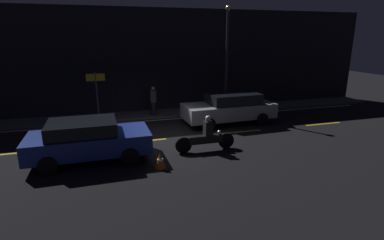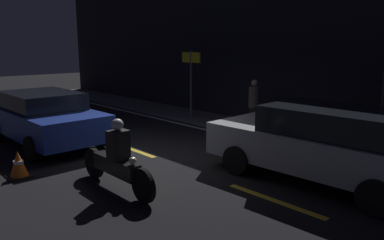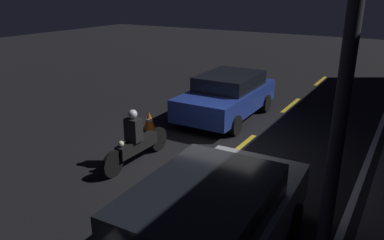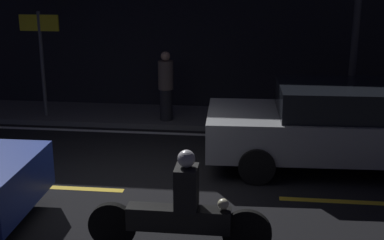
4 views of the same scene
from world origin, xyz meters
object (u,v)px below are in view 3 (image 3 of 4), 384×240
sedan_blue (227,95)px  motorcycle (137,141)px  street_lamp (345,80)px  hatchback_silver (207,226)px  traffic_cone_near (149,121)px

sedan_blue → motorcycle: (4.21, -0.34, -0.21)m
sedan_blue → street_lamp: street_lamp is taller
hatchback_silver → street_lamp: size_ratio=0.80×
traffic_cone_near → street_lamp: bearing=51.5°
sedan_blue → street_lamp: bearing=32.1°
sedan_blue → motorcycle: sedan_blue is taller
traffic_cone_near → sedan_blue: bearing=146.7°
motorcycle → street_lamp: 6.29m
street_lamp → hatchback_silver: bearing=-105.6°
hatchback_silver → traffic_cone_near: (-4.36, -4.41, -0.53)m
traffic_cone_near → street_lamp: street_lamp is taller
sedan_blue → motorcycle: size_ratio=1.77×
motorcycle → street_lamp: size_ratio=0.41×
motorcycle → traffic_cone_near: size_ratio=4.18×
sedan_blue → motorcycle: 4.23m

